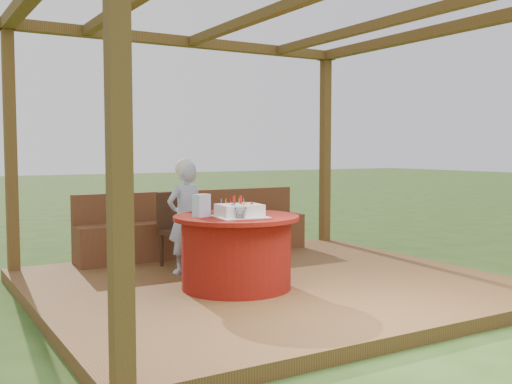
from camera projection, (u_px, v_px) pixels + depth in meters
ground at (269, 292)px, 6.05m from camera, size 60.00×60.00×0.00m
deck at (269, 286)px, 6.05m from camera, size 4.50×4.00×0.12m
pergola at (269, 51)px, 5.88m from camera, size 4.50×4.00×2.72m
bench at (196, 234)px, 7.50m from camera, size 3.00×0.42×0.80m
table at (236, 251)px, 5.68m from camera, size 1.19×1.19×0.70m
chair at (177, 226)px, 6.81m from camera, size 0.50×0.50×0.84m
elderly_woman at (185, 215)px, 6.38m from camera, size 0.47×0.35×1.23m
birthday_cake at (240, 210)px, 5.55m from camera, size 0.49×0.49×0.19m
gift_bag at (201, 206)px, 5.53m from camera, size 0.17×0.14×0.21m
drinking_glass at (241, 213)px, 5.37m from camera, size 0.14×0.14×0.11m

